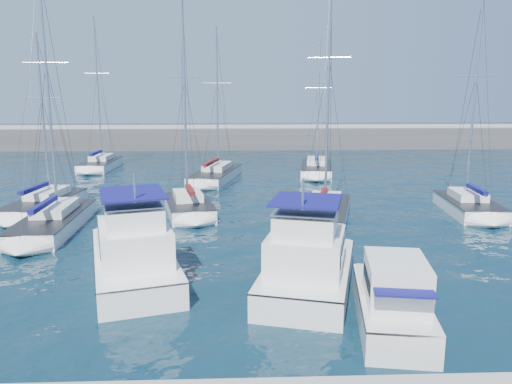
{
  "coord_description": "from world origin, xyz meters",
  "views": [
    {
      "loc": [
        1.17,
        -22.68,
        8.63
      ],
      "look_at": [
        2.24,
        4.62,
        3.0
      ],
      "focal_mm": 35.0,
      "sensor_mm": 36.0,
      "label": 1
    }
  ],
  "objects_px": {
    "motor_yacht_stbd_inner": "(307,267)",
    "sailboat_back_a": "(101,164)",
    "sailboat_back_c": "(317,169)",
    "sailboat_mid_a": "(45,204)",
    "motor_yacht_port_inner": "(134,256)",
    "sailboat_mid_e": "(469,205)",
    "sailboat_mid_d": "(324,211)",
    "motor_yacht_stbd_outer": "(392,303)",
    "sailboat_mid_b": "(54,221)",
    "sailboat_mid_c": "(189,206)",
    "sailboat_back_b": "(216,175)"
  },
  "relations": [
    {
      "from": "motor_yacht_stbd_inner",
      "to": "sailboat_back_a",
      "type": "height_order",
      "value": "sailboat_back_a"
    },
    {
      "from": "sailboat_back_c",
      "to": "sailboat_mid_a",
      "type": "bearing_deg",
      "value": -135.17
    },
    {
      "from": "motor_yacht_port_inner",
      "to": "sailboat_mid_e",
      "type": "height_order",
      "value": "sailboat_mid_e"
    },
    {
      "from": "motor_yacht_stbd_inner",
      "to": "sailboat_mid_e",
      "type": "bearing_deg",
      "value": 60.76
    },
    {
      "from": "sailboat_mid_d",
      "to": "sailboat_back_c",
      "type": "xyz_separation_m",
      "value": [
        2.5,
        18.83,
        -0.04
      ]
    },
    {
      "from": "motor_yacht_stbd_outer",
      "to": "sailboat_mid_d",
      "type": "xyz_separation_m",
      "value": [
        0.2,
        15.68,
        -0.4
      ]
    },
    {
      "from": "sailboat_mid_d",
      "to": "sailboat_back_c",
      "type": "height_order",
      "value": "sailboat_mid_d"
    },
    {
      "from": "motor_yacht_port_inner",
      "to": "motor_yacht_stbd_outer",
      "type": "distance_m",
      "value": 11.65
    },
    {
      "from": "motor_yacht_stbd_inner",
      "to": "sailboat_mid_d",
      "type": "height_order",
      "value": "sailboat_mid_d"
    },
    {
      "from": "sailboat_mid_b",
      "to": "sailboat_mid_c",
      "type": "height_order",
      "value": "sailboat_mid_b"
    },
    {
      "from": "sailboat_back_c",
      "to": "sailboat_mid_e",
      "type": "bearing_deg",
      "value": -55.66
    },
    {
      "from": "sailboat_back_a",
      "to": "motor_yacht_port_inner",
      "type": "bearing_deg",
      "value": -70.74
    },
    {
      "from": "sailboat_mid_c",
      "to": "sailboat_mid_e",
      "type": "bearing_deg",
      "value": -13.54
    },
    {
      "from": "sailboat_mid_a",
      "to": "sailboat_mid_d",
      "type": "relative_size",
      "value": 0.75
    },
    {
      "from": "sailboat_mid_a",
      "to": "sailboat_back_c",
      "type": "height_order",
      "value": "sailboat_back_c"
    },
    {
      "from": "sailboat_back_a",
      "to": "sailboat_back_c",
      "type": "distance_m",
      "value": 23.73
    },
    {
      "from": "sailboat_mid_e",
      "to": "motor_yacht_port_inner",
      "type": "bearing_deg",
      "value": -145.45
    },
    {
      "from": "motor_yacht_stbd_inner",
      "to": "sailboat_mid_b",
      "type": "distance_m",
      "value": 17.9
    },
    {
      "from": "sailboat_back_b",
      "to": "sailboat_mid_e",
      "type": "bearing_deg",
      "value": -24.27
    },
    {
      "from": "sailboat_mid_c",
      "to": "sailboat_back_a",
      "type": "distance_m",
      "value": 23.82
    },
    {
      "from": "sailboat_mid_e",
      "to": "sailboat_mid_d",
      "type": "bearing_deg",
      "value": -167.3
    },
    {
      "from": "motor_yacht_port_inner",
      "to": "sailboat_mid_e",
      "type": "relative_size",
      "value": 0.64
    },
    {
      "from": "motor_yacht_port_inner",
      "to": "motor_yacht_stbd_outer",
      "type": "xyz_separation_m",
      "value": [
        10.42,
        -5.21,
        -0.19
      ]
    },
    {
      "from": "motor_yacht_port_inner",
      "to": "sailboat_mid_d",
      "type": "bearing_deg",
      "value": 28.35
    },
    {
      "from": "sailboat_mid_b",
      "to": "sailboat_back_c",
      "type": "height_order",
      "value": "sailboat_mid_b"
    },
    {
      "from": "motor_yacht_port_inner",
      "to": "sailboat_mid_a",
      "type": "xyz_separation_m",
      "value": [
        -9.09,
        13.54,
        -0.63
      ]
    },
    {
      "from": "motor_yacht_stbd_outer",
      "to": "sailboat_back_a",
      "type": "bearing_deg",
      "value": 127.79
    },
    {
      "from": "sailboat_mid_e",
      "to": "sailboat_back_a",
      "type": "height_order",
      "value": "sailboat_back_a"
    },
    {
      "from": "sailboat_mid_e",
      "to": "sailboat_back_a",
      "type": "relative_size",
      "value": 0.92
    },
    {
      "from": "motor_yacht_stbd_inner",
      "to": "sailboat_back_c",
      "type": "height_order",
      "value": "sailboat_back_c"
    },
    {
      "from": "sailboat_mid_a",
      "to": "sailboat_mid_c",
      "type": "height_order",
      "value": "sailboat_mid_c"
    },
    {
      "from": "sailboat_mid_b",
      "to": "sailboat_mid_d",
      "type": "bearing_deg",
      "value": 4.48
    },
    {
      "from": "motor_yacht_stbd_inner",
      "to": "sailboat_mid_e",
      "type": "distance_m",
      "value": 19.18
    },
    {
      "from": "sailboat_mid_a",
      "to": "sailboat_mid_d",
      "type": "xyz_separation_m",
      "value": [
        19.71,
        -3.07,
        0.05
      ]
    },
    {
      "from": "motor_yacht_port_inner",
      "to": "sailboat_mid_e",
      "type": "bearing_deg",
      "value": 12.88
    },
    {
      "from": "sailboat_mid_c",
      "to": "sailboat_mid_d",
      "type": "height_order",
      "value": "sailboat_mid_d"
    },
    {
      "from": "motor_yacht_port_inner",
      "to": "sailboat_mid_e",
      "type": "distance_m",
      "value": 24.3
    },
    {
      "from": "sailboat_mid_c",
      "to": "motor_yacht_stbd_outer",
      "type": "bearing_deg",
      "value": -74.71
    },
    {
      "from": "motor_yacht_stbd_inner",
      "to": "sailboat_back_c",
      "type": "xyz_separation_m",
      "value": [
        5.37,
        31.11,
        -0.63
      ]
    },
    {
      "from": "motor_yacht_stbd_outer",
      "to": "sailboat_back_b",
      "type": "xyz_separation_m",
      "value": [
        -7.7,
        31.06,
        -0.44
      ]
    },
    {
      "from": "motor_yacht_port_inner",
      "to": "sailboat_mid_c",
      "type": "xyz_separation_m",
      "value": [
        1.34,
        12.33,
        -0.58
      ]
    },
    {
      "from": "sailboat_mid_e",
      "to": "sailboat_back_c",
      "type": "height_order",
      "value": "sailboat_mid_e"
    },
    {
      "from": "sailboat_mid_b",
      "to": "sailboat_mid_c",
      "type": "xyz_separation_m",
      "value": [
        8.09,
        3.66,
        0.02
      ]
    },
    {
      "from": "motor_yacht_port_inner",
      "to": "sailboat_back_a",
      "type": "height_order",
      "value": "sailboat_back_a"
    },
    {
      "from": "sailboat_mid_c",
      "to": "sailboat_mid_d",
      "type": "distance_m",
      "value": 9.46
    },
    {
      "from": "sailboat_mid_c",
      "to": "sailboat_mid_e",
      "type": "distance_m",
      "value": 19.89
    },
    {
      "from": "sailboat_back_b",
      "to": "sailboat_back_a",
      "type": "bearing_deg",
      "value": 163.76
    },
    {
      "from": "motor_yacht_stbd_inner",
      "to": "sailboat_mid_b",
      "type": "bearing_deg",
      "value": 159.55
    },
    {
      "from": "sailboat_back_b",
      "to": "motor_yacht_port_inner",
      "type": "bearing_deg",
      "value": -83.11
    },
    {
      "from": "sailboat_back_b",
      "to": "sailboat_back_c",
      "type": "height_order",
      "value": "sailboat_back_b"
    }
  ]
}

